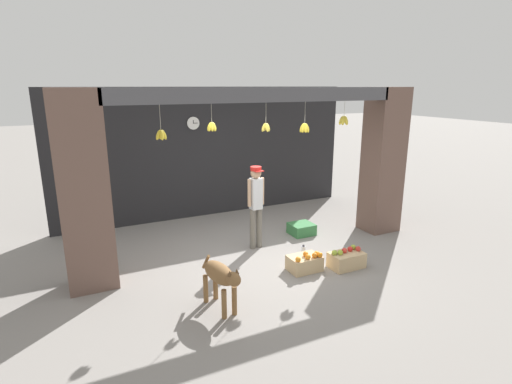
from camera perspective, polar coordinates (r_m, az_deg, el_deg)
name	(u,v)px	position (r m, az deg, el deg)	size (l,w,h in m)	color
ground_plane	(266,258)	(7.26, 1.49, -9.44)	(60.00, 60.00, 0.00)	gray
shop_back_wall	(210,153)	(9.40, -6.65, 5.61)	(7.03, 0.12, 2.97)	#232326
shop_pillar_left	(84,193)	(6.35, -23.39, -0.08)	(0.70, 0.60, 2.97)	brown
shop_pillar_right	(383,161)	(8.68, 17.68, 4.23)	(0.70, 0.60, 2.97)	brown
storefront_awning	(265,96)	(6.73, 1.27, 13.50)	(5.13, 0.26, 0.79)	#4C4C51
dog	(221,276)	(5.54, -5.06, -11.89)	(0.37, 0.96, 0.73)	brown
shopkeeper	(256,201)	(7.41, -0.01, -1.35)	(0.34, 0.26, 1.58)	#6B665B
fruit_crate_oranges	(305,263)	(6.81, 6.99, -9.98)	(0.53, 0.38, 0.34)	tan
fruit_crate_apples	(346,259)	(7.04, 12.79, -9.35)	(0.58, 0.36, 0.35)	tan
produce_box_green	(301,229)	(8.39, 6.52, -5.26)	(0.48, 0.44, 0.23)	#387A42
water_bottle	(303,253)	(7.20, 6.77, -8.62)	(0.07, 0.07, 0.28)	silver
wall_clock	(193,123)	(9.12, -8.96, 9.69)	(0.30, 0.03, 0.30)	black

